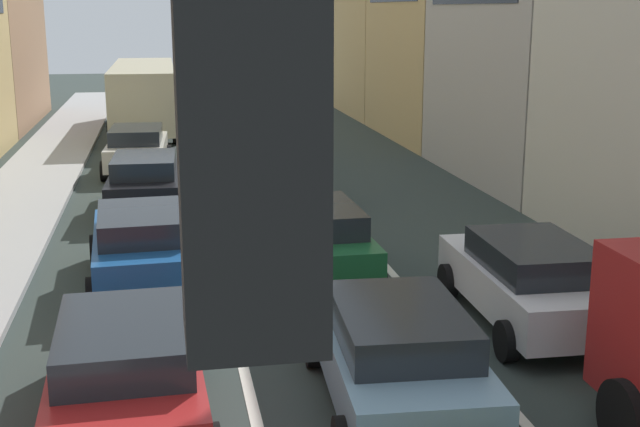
# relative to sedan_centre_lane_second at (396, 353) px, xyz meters

# --- Properties ---
(sidewalk_left) EXTENTS (2.60, 64.00, 0.14)m
(sidewalk_left) POSITION_rel_sedan_centre_lane_second_xyz_m (-6.87, 12.58, -0.73)
(sidewalk_left) COLOR #A4A4A4
(sidewalk_left) RESTS_ON ground
(lane_stripe_left) EXTENTS (0.16, 60.00, 0.01)m
(lane_stripe_left) POSITION_rel_sedan_centre_lane_second_xyz_m (-1.87, 12.58, -0.79)
(lane_stripe_left) COLOR silver
(lane_stripe_left) RESTS_ON ground
(lane_stripe_right) EXTENTS (0.16, 60.00, 0.01)m
(lane_stripe_right) POSITION_rel_sedan_centre_lane_second_xyz_m (1.53, 12.58, -0.79)
(lane_stripe_right) COLOR silver
(lane_stripe_right) RESTS_ON ground
(sedan_centre_lane_second) EXTENTS (2.25, 4.39, 1.49)m
(sedan_centre_lane_second) POSITION_rel_sedan_centre_lane_second_xyz_m (0.00, 0.00, 0.00)
(sedan_centre_lane_second) COLOR #759EB7
(sedan_centre_lane_second) RESTS_ON ground
(wagon_left_lane_second) EXTENTS (2.17, 4.35, 1.49)m
(wagon_left_lane_second) POSITION_rel_sedan_centre_lane_second_xyz_m (-3.48, 0.13, 0.00)
(wagon_left_lane_second) COLOR #A51E1E
(wagon_left_lane_second) RESTS_ON ground
(hatchback_centre_lane_third) EXTENTS (2.13, 4.33, 1.49)m
(hatchback_centre_lane_third) POSITION_rel_sedan_centre_lane_second_xyz_m (-0.05, 5.88, 0.00)
(hatchback_centre_lane_third) COLOR #19592D
(hatchback_centre_lane_third) RESTS_ON ground
(sedan_left_lane_third) EXTENTS (2.24, 4.39, 1.49)m
(sedan_left_lane_third) POSITION_rel_sedan_centre_lane_second_xyz_m (-3.39, 6.01, 0.00)
(sedan_left_lane_third) COLOR #194C8C
(sedan_left_lane_third) RESTS_ON ground
(coupe_centre_lane_fourth) EXTENTS (2.09, 4.32, 1.49)m
(coupe_centre_lane_fourth) POSITION_rel_sedan_centre_lane_second_xyz_m (0.02, 12.33, 0.00)
(coupe_centre_lane_fourth) COLOR #B29319
(coupe_centre_lane_fourth) RESTS_ON ground
(sedan_left_lane_fourth) EXTENTS (2.19, 4.36, 1.49)m
(sedan_left_lane_fourth) POSITION_rel_sedan_centre_lane_second_xyz_m (-3.41, 12.27, 0.00)
(sedan_left_lane_fourth) COLOR black
(sedan_left_lane_fourth) RESTS_ON ground
(sedan_centre_lane_fifth) EXTENTS (2.19, 4.37, 1.49)m
(sedan_centre_lane_fifth) POSITION_rel_sedan_centre_lane_second_xyz_m (-0.16, 17.53, 0.00)
(sedan_centre_lane_fifth) COLOR gray
(sedan_centre_lane_fifth) RESTS_ON ground
(sedan_left_lane_fifth) EXTENTS (2.22, 4.38, 1.49)m
(sedan_left_lane_fifth) POSITION_rel_sedan_centre_lane_second_xyz_m (-3.76, 17.84, 0.00)
(sedan_left_lane_fifth) COLOR beige
(sedan_left_lane_fifth) RESTS_ON ground
(sedan_right_lane_behind_truck) EXTENTS (2.15, 4.34, 1.49)m
(sedan_right_lane_behind_truck) POSITION_rel_sedan_centre_lane_second_xyz_m (3.03, 2.61, 0.00)
(sedan_right_lane_behind_truck) COLOR silver
(sedan_right_lane_behind_truck) RESTS_ON ground
(bus_mid_queue_primary) EXTENTS (2.83, 10.51, 2.90)m
(bus_mid_queue_primary) POSITION_rel_sedan_centre_lane_second_xyz_m (-3.64, 26.89, 0.96)
(bus_mid_queue_primary) COLOR #BFB793
(bus_mid_queue_primary) RESTS_ON ground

